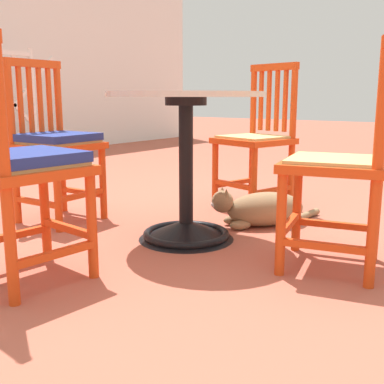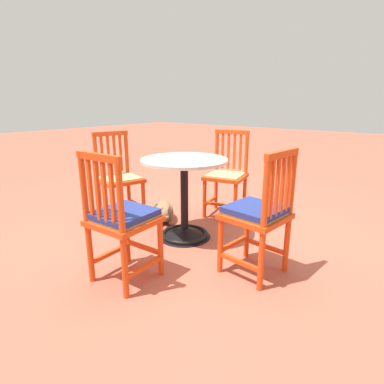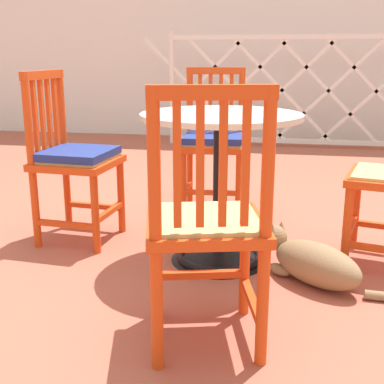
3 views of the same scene
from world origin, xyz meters
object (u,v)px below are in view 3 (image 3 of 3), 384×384
Objects in this scene: tabby_cat at (310,261)px; orange_chair_near_fence at (74,160)px; orange_chair_at_corner at (214,143)px; orange_chair_tucked_in at (206,227)px; cafe_table at (220,205)px.

orange_chair_near_fence is at bearing 164.74° from tabby_cat.
orange_chair_at_corner reaches higher than tabby_cat.
orange_chair_near_fence and orange_chair_at_corner have the same top height.
orange_chair_tucked_in and orange_chair_at_corner have the same top height.
cafe_table is 0.84m from orange_chair_near_fence.
orange_chair_near_fence reaches higher than tabby_cat.
orange_chair_tucked_in is at bearing -47.00° from orange_chair_near_fence.
orange_chair_near_fence is 0.94m from orange_chair_at_corner.
orange_chair_at_corner is 1.36× the size of tabby_cat.
tabby_cat is (1.24, -0.34, -0.35)m from orange_chair_near_fence.
cafe_table is 0.83× the size of orange_chair_at_corner.
orange_chair_at_corner is 1.20m from tabby_cat.
tabby_cat is (0.58, -1.00, -0.35)m from orange_chair_at_corner.
tabby_cat is at bearing -15.26° from orange_chair_near_fence.
cafe_table is 0.50m from tabby_cat.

